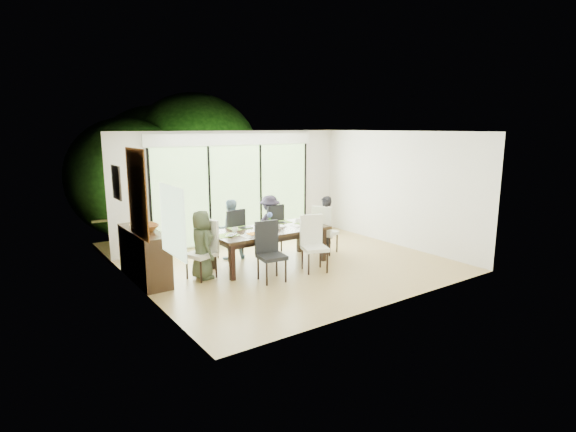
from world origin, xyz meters
TOP-DOWN VIEW (x-y plane):
  - floor at (0.00, 0.00)m, footprint 6.00×5.00m
  - ceiling at (0.00, 0.00)m, footprint 6.00×5.00m
  - wall_back at (0.00, 2.51)m, footprint 6.00×0.02m
  - wall_front at (0.00, -2.51)m, footprint 6.00×0.02m
  - wall_left at (-3.01, 0.00)m, footprint 0.02×5.00m
  - wall_right at (3.01, 0.00)m, footprint 0.02×5.00m
  - glass_doors at (0.00, 2.47)m, footprint 4.20×0.02m
  - blinds_header at (0.00, 2.46)m, footprint 4.40×0.06m
  - mullion_a at (-2.10, 2.46)m, footprint 0.05×0.04m
  - mullion_b at (-0.70, 2.46)m, footprint 0.05×0.04m
  - mullion_c at (0.70, 2.46)m, footprint 0.05×0.04m
  - mullion_d at (2.10, 2.46)m, footprint 0.05×0.04m
  - side_window at (-2.97, -1.20)m, footprint 0.02×0.90m
  - deck at (0.00, 3.40)m, footprint 6.00×1.80m
  - rail_top at (0.00, 4.20)m, footprint 6.00×0.08m
  - foliage_left at (-1.80, 5.20)m, footprint 3.20×3.20m
  - foliage_mid at (0.40, 5.80)m, footprint 4.00×4.00m
  - foliage_right at (2.20, 5.00)m, footprint 2.80×2.80m
  - foliage_far at (-0.60, 6.50)m, footprint 3.60×3.60m
  - table_top at (-0.37, 0.39)m, footprint 2.40×1.10m
  - table_apron at (-0.37, 0.39)m, footprint 2.20×0.90m
  - table_leg_fl at (-1.45, -0.04)m, footprint 0.09×0.09m
  - table_leg_fr at (0.71, -0.04)m, footprint 0.09×0.09m
  - table_leg_bl at (-1.45, 0.82)m, footprint 0.09×0.09m
  - table_leg_br at (0.71, 0.82)m, footprint 0.09×0.09m
  - chair_left_end at (-1.87, 0.39)m, footprint 0.58×0.58m
  - chair_right_end at (1.13, 0.39)m, footprint 0.61×0.61m
  - chair_far_left at (-0.82, 1.24)m, footprint 0.53×0.53m
  - chair_far_right at (0.18, 1.24)m, footprint 0.51×0.51m
  - chair_near_left at (-0.87, -0.48)m, footprint 0.52×0.52m
  - chair_near_right at (0.13, -0.48)m, footprint 0.58×0.58m
  - person_left_end at (-1.85, 0.39)m, footprint 0.39×0.61m
  - person_right_end at (1.11, 0.39)m, footprint 0.47×0.66m
  - person_far_left at (-0.82, 1.22)m, footprint 0.68×0.52m
  - person_far_right at (0.18, 1.22)m, footprint 0.62×0.41m
  - placemat_left at (-1.32, 0.39)m, footprint 0.44×0.32m
  - placemat_right at (0.58, 0.39)m, footprint 0.44×0.32m
  - placemat_far_l at (-0.82, 0.79)m, footprint 0.44×0.32m
  - placemat_far_r at (0.18, 0.79)m, footprint 0.44×0.32m
  - placemat_paper at (-0.92, 0.09)m, footprint 0.44×0.32m
  - tablet_far_l at (-0.72, 0.74)m, footprint 0.26×0.18m
  - tablet_far_r at (0.13, 0.74)m, footprint 0.24×0.17m
  - papers at (0.33, 0.34)m, footprint 0.30×0.22m
  - platter_base at (-0.92, 0.09)m, footprint 0.26×0.26m
  - platter_snacks at (-0.92, 0.09)m, footprint 0.20×0.20m
  - vase at (-0.32, 0.44)m, footprint 0.08×0.08m
  - hyacinth_stems at (-0.32, 0.44)m, footprint 0.04×0.04m
  - hyacinth_blooms at (-0.32, 0.44)m, footprint 0.11×0.11m
  - laptop at (-1.22, 0.29)m, footprint 0.39×0.38m
  - cup_a at (-1.07, 0.54)m, footprint 0.16×0.16m
  - cup_b at (-0.22, 0.29)m, footprint 0.13×0.13m
  - cup_c at (0.43, 0.49)m, footprint 0.17×0.17m
  - book at (-0.12, 0.44)m, footprint 0.21×0.26m
  - sideboard at (-2.76, 0.92)m, footprint 0.47×1.67m
  - bowl at (-2.76, 0.82)m, footprint 0.50×0.50m
  - candlestick_base at (-2.76, 1.27)m, footprint 0.10×0.10m
  - candlestick_shaft at (-2.76, 1.27)m, footprint 0.03×0.03m
  - candlestick_pan at (-2.76, 1.27)m, footprint 0.10×0.10m
  - candle at (-2.76, 1.27)m, footprint 0.04×0.04m
  - tapestry at (-2.97, 0.40)m, footprint 0.02×1.00m
  - art_frame at (-2.97, 1.70)m, footprint 0.03×0.55m
  - art_canvas at (-2.95, 1.70)m, footprint 0.01×0.45m

SIDE VIEW (x-z plane):
  - deck at x=0.00m, z-range -0.10..0.00m
  - floor at x=0.00m, z-range -0.01..0.00m
  - table_leg_fl at x=-1.45m, z-range 0.00..0.69m
  - table_leg_fr at x=0.71m, z-range 0.00..0.69m
  - table_leg_bl at x=-1.45m, z-range 0.00..0.69m
  - table_leg_br at x=0.71m, z-range 0.00..0.69m
  - sideboard at x=-2.76m, z-range 0.00..0.94m
  - rail_top at x=0.00m, z-range 0.52..0.58m
  - chair_left_end at x=-1.87m, z-range 0.00..1.10m
  - chair_right_end at x=1.13m, z-range 0.00..1.10m
  - chair_far_left at x=-0.82m, z-range 0.00..1.10m
  - chair_far_right at x=0.18m, z-range 0.00..1.10m
  - chair_near_left at x=-0.87m, z-range 0.00..1.10m
  - chair_near_right at x=0.13m, z-range 0.00..1.10m
  - table_apron at x=-0.37m, z-range 0.58..0.68m
  - person_left_end at x=-1.85m, z-range 0.00..1.29m
  - person_right_end at x=1.11m, z-range 0.00..1.29m
  - person_far_left at x=-0.82m, z-range 0.00..1.29m
  - person_far_right at x=0.18m, z-range 0.00..1.29m
  - table_top at x=-0.37m, z-range 0.69..0.75m
  - papers at x=0.33m, z-range 0.75..0.76m
  - placemat_left at x=-1.32m, z-range 0.75..0.76m
  - placemat_right at x=0.58m, z-range 0.75..0.76m
  - placemat_far_l at x=-0.82m, z-range 0.75..0.76m
  - placemat_far_r at x=0.18m, z-range 0.75..0.76m
  - placemat_paper at x=-0.92m, z-range 0.75..0.76m
  - book at x=-0.12m, z-range 0.75..0.77m
  - tablet_far_r at x=0.13m, z-range 0.76..0.77m
  - tablet_far_l at x=-0.72m, z-range 0.76..0.77m
  - laptop at x=-1.22m, z-range 0.75..0.78m
  - platter_base at x=-0.92m, z-range 0.76..0.78m
  - platter_snacks at x=-0.92m, z-range 0.78..0.79m
  - cup_b at x=-0.22m, z-range 0.75..0.84m
  - cup_a at x=-1.07m, z-range 0.75..0.85m
  - cup_c at x=0.43m, z-range 0.75..0.85m
  - vase at x=-0.32m, z-range 0.75..0.87m
  - hyacinth_stems at x=-0.32m, z-range 0.85..1.01m
  - candlestick_base at x=-2.76m, z-range 0.94..0.98m
  - bowl at x=-2.76m, z-range 0.94..1.06m
  - hyacinth_blooms at x=-0.32m, z-range 0.98..1.09m
  - glass_doors at x=0.00m, z-range 0.05..2.35m
  - mullion_a at x=-2.10m, z-range 0.05..2.35m
  - mullion_b at x=-0.70m, z-range 0.05..2.35m
  - mullion_c at x=0.70m, z-range 0.05..2.35m
  - mullion_d at x=2.10m, z-range 0.05..2.35m
  - foliage_right at x=2.20m, z-range -0.14..2.66m
  - wall_back at x=0.00m, z-range 0.00..2.70m
  - wall_front at x=0.00m, z-range 0.00..2.70m
  - wall_left at x=-3.01m, z-range 0.00..2.70m
  - wall_right at x=3.01m, z-range 0.00..2.70m
  - foliage_left at x=-1.80m, z-range -0.16..3.04m
  - side_window at x=-2.97m, z-range 1.00..2.00m
  - foliage_far at x=-0.60m, z-range -0.18..3.42m
  - candlestick_shaft at x=-2.76m, z-range 0.97..2.27m
  - tapestry at x=-2.97m, z-range 0.95..2.45m
  - art_frame at x=-2.97m, z-range 1.42..2.08m
  - art_canvas at x=-2.95m, z-range 1.48..2.02m
  - foliage_mid at x=0.40m, z-range -0.20..3.80m
  - candlestick_pan at x=-2.76m, z-range 2.25..2.29m
  - candle at x=-2.76m, z-range 2.28..2.38m
  - blinds_header at x=0.00m, z-range 2.36..2.64m
  - ceiling at x=0.00m, z-range 2.70..2.71m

